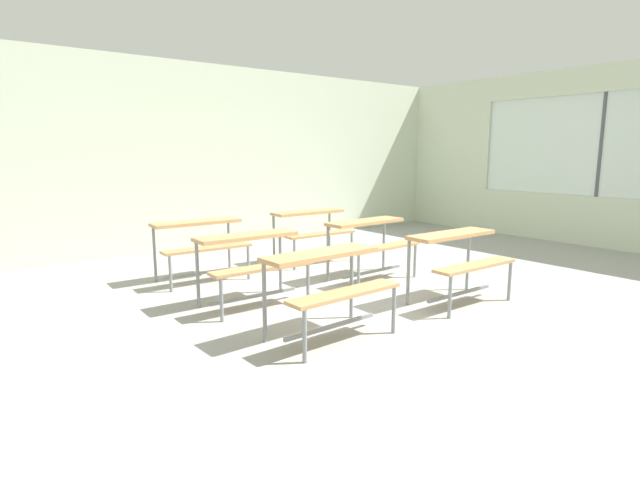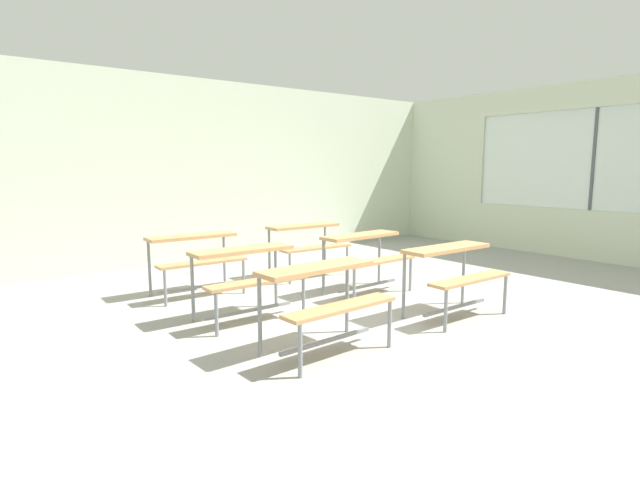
# 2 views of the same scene
# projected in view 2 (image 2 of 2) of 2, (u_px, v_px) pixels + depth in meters

# --- Properties ---
(ground) EXTENTS (10.00, 9.00, 0.05)m
(ground) POSITION_uv_depth(u_px,v_px,m) (412.00, 325.00, 5.13)
(ground) COLOR #9E9E99
(wall_back) EXTENTS (10.00, 0.12, 3.00)m
(wall_back) POSITION_uv_depth(u_px,v_px,m) (212.00, 172.00, 8.40)
(wall_back) COLOR beige
(wall_back) RESTS_ON ground
(wall_right) EXTENTS (0.12, 9.00, 3.00)m
(wall_right) POSITION_uv_depth(u_px,v_px,m) (635.00, 175.00, 7.86)
(wall_right) COLOR beige
(wall_right) RESTS_ON ground
(desk_bench_r0c0) EXTENTS (1.12, 0.63, 0.74)m
(desk_bench_r0c0) POSITION_uv_depth(u_px,v_px,m) (325.00, 288.00, 4.26)
(desk_bench_r0c0) COLOR tan
(desk_bench_r0c0) RESTS_ON ground
(desk_bench_r0c1) EXTENTS (1.11, 0.61, 0.74)m
(desk_bench_r0c1) POSITION_uv_depth(u_px,v_px,m) (454.00, 264.00, 5.29)
(desk_bench_r0c1) COLOR tan
(desk_bench_r0c1) RESTS_ON ground
(desk_bench_r1c0) EXTENTS (1.11, 0.61, 0.74)m
(desk_bench_r1c0) POSITION_uv_depth(u_px,v_px,m) (247.00, 266.00, 5.17)
(desk_bench_r1c0) COLOR tan
(desk_bench_r1c0) RESTS_ON ground
(desk_bench_r1c1) EXTENTS (1.12, 0.62, 0.74)m
(desk_bench_r1c1) POSITION_uv_depth(u_px,v_px,m) (367.00, 249.00, 6.26)
(desk_bench_r1c1) COLOR tan
(desk_bench_r1c1) RESTS_ON ground
(desk_bench_r2c0) EXTENTS (1.12, 0.63, 0.74)m
(desk_bench_r2c0) POSITION_uv_depth(u_px,v_px,m) (196.00, 250.00, 6.17)
(desk_bench_r2c0) COLOR tan
(desk_bench_r2c0) RESTS_ON ground
(desk_bench_r2c1) EXTENTS (1.12, 0.63, 0.74)m
(desk_bench_r2c1) POSITION_uv_depth(u_px,v_px,m) (308.00, 238.00, 7.24)
(desk_bench_r2c1) COLOR tan
(desk_bench_r2c1) RESTS_ON ground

